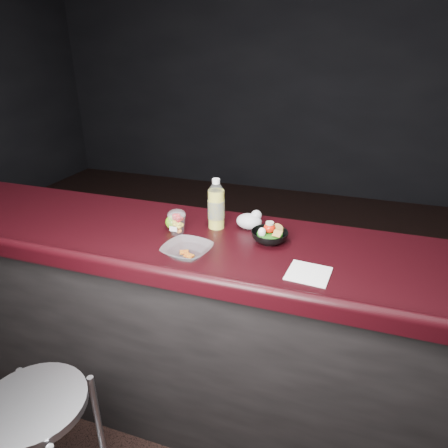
{
  "coord_description": "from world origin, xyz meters",
  "views": [
    {
      "loc": [
        0.6,
        -1.22,
        1.83
      ],
      "look_at": [
        0.07,
        0.32,
        1.1
      ],
      "focal_mm": 32.0,
      "sensor_mm": 36.0,
      "label": 1
    }
  ],
  "objects": [
    {
      "name": "fruit_cup",
      "position": [
        -0.15,
        0.31,
        1.08
      ],
      "size": [
        0.09,
        0.09,
        0.12
      ],
      "color": "white",
      "rests_on": "counter"
    },
    {
      "name": "takeout_bowl",
      "position": [
        -0.02,
        0.13,
        1.04
      ],
      "size": [
        0.23,
        0.23,
        0.05
      ],
      "rotation": [
        0.0,
        0.0,
        -0.15
      ],
      "color": "silver",
      "rests_on": "counter"
    },
    {
      "name": "counter",
      "position": [
        0.0,
        0.3,
        0.51
      ],
      "size": [
        4.06,
        0.71,
        1.02
      ],
      "color": "black",
      "rests_on": "ground"
    },
    {
      "name": "plastic_bag",
      "position": [
        0.15,
        0.48,
        1.06
      ],
      "size": [
        0.12,
        0.1,
        0.09
      ],
      "color": "silver",
      "rests_on": "counter"
    },
    {
      "name": "paper_napkin",
      "position": [
        0.48,
        0.15,
        1.02
      ],
      "size": [
        0.17,
        0.17,
        0.0
      ],
      "primitive_type": "cube",
      "rotation": [
        0.0,
        0.0,
        -0.09
      ],
      "color": "white",
      "rests_on": "counter"
    },
    {
      "name": "green_apple",
      "position": [
        -0.2,
        0.36,
        1.05
      ],
      "size": [
        0.08,
        0.08,
        0.08
      ],
      "color": "#529311",
      "rests_on": "counter"
    },
    {
      "name": "room_shell",
      "position": [
        0.0,
        0.0,
        1.83
      ],
      "size": [
        8.0,
        8.0,
        8.0
      ],
      "color": "black",
      "rests_on": "ground"
    },
    {
      "name": "lemonade_bottle",
      "position": [
        -0.01,
        0.44,
        1.12
      ],
      "size": [
        0.08,
        0.08,
        0.25
      ],
      "color": "yellow",
      "rests_on": "counter"
    },
    {
      "name": "stool_left",
      "position": [
        -0.33,
        -0.5,
        0.53
      ],
      "size": [
        0.42,
        0.42,
        0.73
      ],
      "rotation": [
        0.0,
        0.0,
        0.19
      ],
      "color": "#B0B0B5",
      "rests_on": "ground"
    },
    {
      "name": "snack_bowl",
      "position": [
        0.27,
        0.37,
        1.05
      ],
      "size": [
        0.2,
        0.2,
        0.09
      ],
      "rotation": [
        0.0,
        0.0,
        0.24
      ],
      "color": "black",
      "rests_on": "counter"
    }
  ]
}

